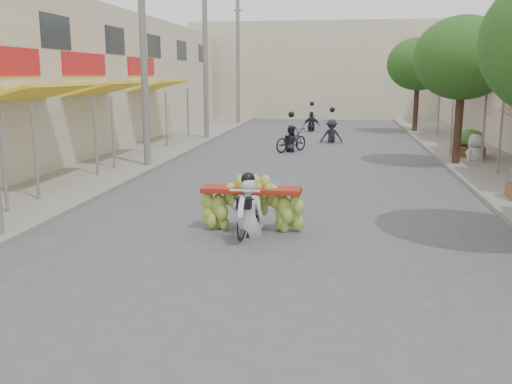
# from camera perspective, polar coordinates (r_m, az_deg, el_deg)

# --- Properties ---
(ground) EXTENTS (120.00, 120.00, 0.00)m
(ground) POSITION_cam_1_polar(r_m,az_deg,el_deg) (7.87, -1.79, -12.62)
(ground) COLOR #515155
(ground) RESTS_ON ground
(sidewalk_left) EXTENTS (4.00, 60.00, 0.12)m
(sidewalk_left) POSITION_cam_1_polar(r_m,az_deg,el_deg) (23.78, -12.05, 3.75)
(sidewalk_left) COLOR gray
(sidewalk_left) RESTS_ON ground
(sidewalk_right) EXTENTS (4.00, 60.00, 0.12)m
(sidewalk_right) POSITION_cam_1_polar(r_m,az_deg,el_deg) (23.00, 22.77, 2.83)
(sidewalk_right) COLOR gray
(sidewalk_right) RESTS_ON ground
(shophouse_row_left) EXTENTS (9.77, 40.00, 6.00)m
(shophouse_row_left) POSITION_cam_1_polar(r_m,az_deg,el_deg) (24.88, -24.19, 10.13)
(shophouse_row_left) COLOR beige
(shophouse_row_left) RESTS_ON ground
(far_building) EXTENTS (20.00, 6.00, 7.00)m
(far_building) POSITION_cam_1_polar(r_m,az_deg,el_deg) (45.08, 6.98, 11.94)
(far_building) COLOR beige
(far_building) RESTS_ON ground
(utility_pole_mid) EXTENTS (0.60, 0.24, 8.00)m
(utility_pole_mid) POSITION_cam_1_polar(r_m,az_deg,el_deg) (20.21, -11.20, 13.70)
(utility_pole_mid) COLOR slate
(utility_pole_mid) RESTS_ON ground
(utility_pole_far) EXTENTS (0.60, 0.24, 8.00)m
(utility_pole_far) POSITION_cam_1_polar(r_m,az_deg,el_deg) (28.86, -5.08, 13.21)
(utility_pole_far) COLOR slate
(utility_pole_far) RESTS_ON ground
(utility_pole_back) EXTENTS (0.60, 0.24, 8.00)m
(utility_pole_back) POSITION_cam_1_polar(r_m,az_deg,el_deg) (37.67, -1.81, 12.88)
(utility_pole_back) COLOR slate
(utility_pole_back) RESTS_ON ground
(street_tree_mid) EXTENTS (3.40, 3.40, 5.25)m
(street_tree_mid) POSITION_cam_1_polar(r_m,az_deg,el_deg) (21.46, 19.99, 12.46)
(street_tree_mid) COLOR #3A2719
(street_tree_mid) RESTS_ON ground
(street_tree_far) EXTENTS (3.40, 3.40, 5.25)m
(street_tree_far) POSITION_cam_1_polar(r_m,az_deg,el_deg) (33.32, 15.92, 12.19)
(street_tree_far) COLOR #3A2719
(street_tree_far) RESTS_ON ground
(produce_crate_far) EXTENTS (1.20, 0.88, 1.16)m
(produce_crate_far) POSITION_cam_1_polar(r_m,az_deg,el_deg) (23.71, 20.44, 4.84)
(produce_crate_far) COLOR brown
(produce_crate_far) RESTS_ON ground
(banana_motorbike) EXTENTS (2.20, 1.76, 2.25)m
(banana_motorbike) POSITION_cam_1_polar(r_m,az_deg,el_deg) (11.69, -0.63, -0.61)
(banana_motorbike) COLOR black
(banana_motorbike) RESTS_ON ground
(pedestrian) EXTENTS (1.08, 1.05, 1.91)m
(pedestrian) POSITION_cam_1_polar(r_m,az_deg,el_deg) (22.71, 21.16, 5.44)
(pedestrian) COLOR silver
(pedestrian) RESTS_ON ground
(bg_motorbike_a) EXTENTS (1.55, 1.83, 1.95)m
(bg_motorbike_a) POSITION_cam_1_polar(r_m,az_deg,el_deg) (24.35, 3.53, 5.74)
(bg_motorbike_a) COLOR black
(bg_motorbike_a) RESTS_ON ground
(bg_motorbike_b) EXTENTS (1.07, 1.81, 1.95)m
(bg_motorbike_b) POSITION_cam_1_polar(r_m,az_deg,el_deg) (27.79, 7.59, 6.62)
(bg_motorbike_b) COLOR black
(bg_motorbike_b) RESTS_ON ground
(bg_motorbike_c) EXTENTS (0.97, 1.63, 1.95)m
(bg_motorbike_c) POSITION_cam_1_polar(r_m,az_deg,el_deg) (33.36, 5.59, 7.43)
(bg_motorbike_c) COLOR black
(bg_motorbike_c) RESTS_ON ground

